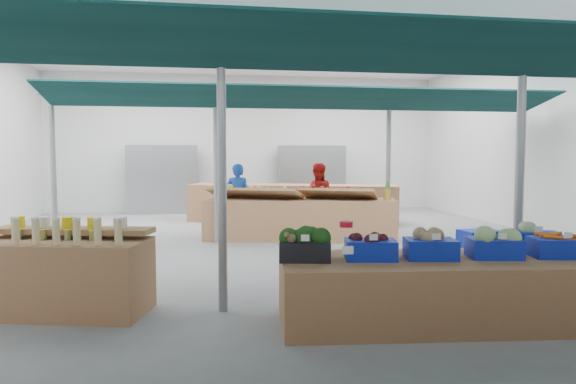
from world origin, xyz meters
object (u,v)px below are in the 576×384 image
Objects in this scene: crate_stack at (479,252)px; vendor_right at (317,197)px; veg_counter at (448,290)px; bottle_shelf at (65,273)px; vendor_left at (238,198)px; fruit_counter at (300,219)px.

vendor_right is at bearing 107.37° from crate_stack.
veg_counter is 5.34× the size of crate_stack.
vendor_left is at bearing 81.89° from bottle_shelf.
vendor_right reaches higher than veg_counter.
vendor_left is (2.18, 5.55, 0.34)m from bottle_shelf.
bottle_shelf is at bearing -169.31° from crate_stack.
veg_counter is 2.21× the size of vendor_right.
vendor_left reaches higher than bottle_shelf.
vendor_right is at bearing 95.02° from veg_counter.
veg_counter is 2.21× the size of vendor_left.
crate_stack is at bearing -47.00° from fruit_counter.
vendor_left and vendor_right have the same top height.
fruit_counter is 3.98m from crate_stack.
bottle_shelf is 3.03× the size of crate_stack.
crate_stack is 5.57m from vendor_left.
vendor_right reaches higher than bottle_shelf.
fruit_counter is at bearing 66.11° from bottle_shelf.
vendor_left reaches higher than veg_counter.
vendor_left reaches higher than crate_stack.
bottle_shelf reaches higher than fruit_counter.
vendor_right is at bearing 73.92° from fruit_counter.
vendor_left reaches higher than fruit_counter.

